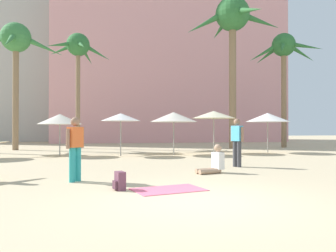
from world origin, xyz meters
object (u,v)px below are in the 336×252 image
at_px(palm_tree_far_left, 16,45).
at_px(cafe_umbrella_2, 214,115).
at_px(cafe_umbrella_5, 121,117).
at_px(person_mid_right, 75,146).
at_px(backpack, 120,181).
at_px(palm_tree_left, 233,23).
at_px(cafe_umbrella_1, 60,119).
at_px(person_near_right, 214,163).
at_px(palm_tree_far_right, 78,51).
at_px(beach_towel, 168,190).
at_px(palm_tree_right, 284,53).
at_px(cafe_umbrella_0, 174,117).
at_px(person_far_right, 237,140).
at_px(cafe_umbrella_3, 268,117).

xyz_separation_m(palm_tree_far_left, cafe_umbrella_2, (11.88, -5.55, -4.78)).
bearing_deg(cafe_umbrella_5, person_mid_right, -101.86).
relative_size(palm_tree_far_left, backpack, 20.15).
bearing_deg(palm_tree_left, palm_tree_far_left, 175.14).
bearing_deg(cafe_umbrella_1, person_near_right, -55.16).
relative_size(palm_tree_far_right, cafe_umbrella_1, 3.71).
height_order(beach_towel, backpack, backpack).
bearing_deg(person_near_right, palm_tree_left, -131.79).
relative_size(palm_tree_right, cafe_umbrella_2, 3.49).
distance_m(palm_tree_left, cafe_umbrella_1, 14.21).
bearing_deg(cafe_umbrella_2, palm_tree_left, 55.43).
bearing_deg(palm_tree_right, person_mid_right, -135.58).
relative_size(palm_tree_far_left, cafe_umbrella_2, 3.40).
bearing_deg(backpack, cafe_umbrella_2, -134.68).
bearing_deg(cafe_umbrella_0, palm_tree_far_left, 146.01).
relative_size(cafe_umbrella_2, person_near_right, 2.63).
bearing_deg(person_mid_right, palm_tree_left, 95.50).
relative_size(palm_tree_right, cafe_umbrella_5, 3.96).
xyz_separation_m(cafe_umbrella_0, person_near_right, (-0.41, -7.58, -1.71)).
bearing_deg(person_mid_right, cafe_umbrella_5, 120.23).
relative_size(cafe_umbrella_0, cafe_umbrella_2, 1.03).
xyz_separation_m(person_mid_right, person_far_right, (5.57, 2.41, 0.04)).
relative_size(palm_tree_left, beach_towel, 6.89).
bearing_deg(beach_towel, backpack, 170.37).
relative_size(beach_towel, backpack, 3.76).
relative_size(palm_tree_far_left, person_near_right, 8.96).
relative_size(person_mid_right, person_far_right, 0.96).
bearing_deg(cafe_umbrella_3, palm_tree_right, 51.47).
bearing_deg(person_near_right, palm_tree_far_right, -88.32).
distance_m(palm_tree_left, person_near_right, 16.40).
xyz_separation_m(cafe_umbrella_5, person_near_right, (2.43, -7.32, -1.67)).
distance_m(palm_tree_far_right, cafe_umbrella_0, 10.40).
xyz_separation_m(palm_tree_right, cafe_umbrella_0, (-9.89, -5.67, -5.14)).
bearing_deg(palm_tree_far_right, backpack, -83.74).
bearing_deg(cafe_umbrella_5, palm_tree_far_right, 108.56).
xyz_separation_m(cafe_umbrella_2, person_near_right, (-2.93, -8.33, -1.89)).
relative_size(palm_tree_far_right, person_mid_right, 4.89).
relative_size(person_near_right, person_mid_right, 0.56).
bearing_deg(person_far_right, palm_tree_left, 43.99).
relative_size(cafe_umbrella_3, beach_towel, 1.61).
bearing_deg(palm_tree_right, palm_tree_far_left, 178.12).
bearing_deg(palm_tree_far_right, cafe_umbrella_1, -93.85).
bearing_deg(cafe_umbrella_1, palm_tree_right, 18.88).
height_order(backpack, person_mid_right, person_mid_right).
relative_size(cafe_umbrella_3, person_far_right, 1.43).
bearing_deg(palm_tree_far_right, palm_tree_left, -12.12).
distance_m(palm_tree_far_left, palm_tree_right, 19.25).
height_order(cafe_umbrella_3, person_mid_right, cafe_umbrella_3).
bearing_deg(backpack, beach_towel, 155.03).
relative_size(cafe_umbrella_1, person_far_right, 1.27).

